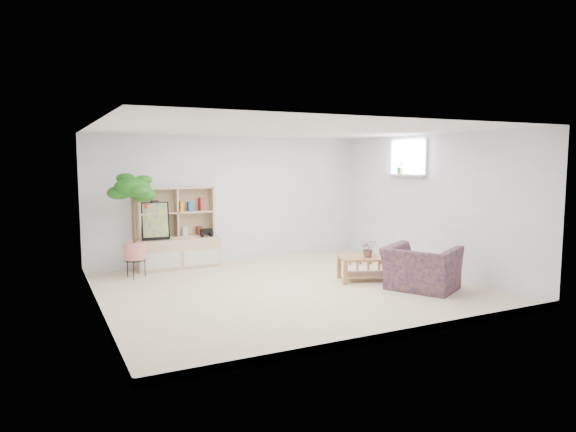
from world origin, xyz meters
name	(u,v)px	position (x,y,z in m)	size (l,w,h in m)	color
floor	(290,289)	(0.00, 0.00, 0.00)	(5.50, 5.00, 0.01)	beige
ceiling	(290,130)	(0.00, 0.00, 2.40)	(5.50, 5.00, 0.01)	white
walls	(290,210)	(0.00, 0.00, 1.20)	(5.51, 5.01, 2.40)	silver
baseboard	(290,285)	(0.00, 0.00, 0.05)	(5.50, 5.00, 0.10)	white
window	(409,157)	(2.73, 0.60, 2.00)	(0.10, 0.98, 0.68)	#BAD8F5
window_sill	(406,175)	(2.67, 0.60, 1.68)	(0.14, 1.00, 0.04)	white
storage_unit	(178,228)	(-1.13, 2.24, 0.73)	(1.46, 0.49, 1.46)	tan
poster	(155,221)	(-1.54, 2.19, 0.88)	(0.48, 0.11, 0.67)	yellow
toy_truck	(206,232)	(-0.63, 2.19, 0.63)	(0.30, 0.21, 0.16)	black
coffee_table	(369,268)	(1.40, -0.10, 0.20)	(0.97, 0.53, 0.40)	#A0603B
table_plant	(368,249)	(1.36, -0.13, 0.53)	(0.25, 0.22, 0.28)	#21602F
floor_tree	(134,226)	(-1.98, 1.77, 0.87)	(0.64, 0.64, 1.74)	#266D1A
armchair	(421,265)	(1.76, -0.94, 0.38)	(1.02, 0.88, 0.75)	#111341
sill_plant	(400,167)	(2.67, 0.77, 1.83)	(0.14, 0.11, 0.25)	#266D1A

